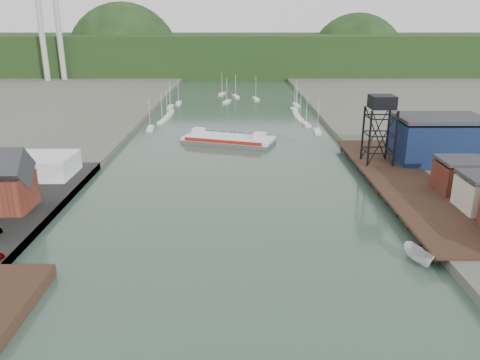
{
  "coord_description": "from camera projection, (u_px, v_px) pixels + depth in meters",
  "views": [
    {
      "loc": [
        1.69,
        -49.57,
        34.05
      ],
      "look_at": [
        2.12,
        39.32,
        4.0
      ],
      "focal_mm": 35.0,
      "sensor_mm": 36.0,
      "label": 1
    }
  ],
  "objects": [
    {
      "name": "white_shed",
      "position": [
        32.0,
        166.0,
        103.78
      ],
      "size": [
        18.0,
        12.0,
        4.5
      ],
      "primitive_type": "cube",
      "color": "silver",
      "rests_on": "west_quay"
    },
    {
      "name": "marina_sailboats",
      "position": [
        234.0,
        110.0,
        188.91
      ],
      "size": [
        57.71,
        92.65,
        0.9
      ],
      "color": "silver",
      "rests_on": "ground"
    },
    {
      "name": "smokestacks",
      "position": [
        50.0,
        30.0,
        268.02
      ],
      "size": [
        11.2,
        8.2,
        60.0
      ],
      "color": "#ACADA7",
      "rests_on": "ground"
    },
    {
      "name": "east_pier",
      "position": [
        403.0,
        181.0,
        100.04
      ],
      "size": [
        14.0,
        70.0,
        2.45
      ],
      "color": "black",
      "rests_on": "ground"
    },
    {
      "name": "chain_ferry",
      "position": [
        229.0,
        139.0,
        138.57
      ],
      "size": [
        28.46,
        18.27,
        3.81
      ],
      "rotation": [
        0.0,
        0.0,
        -0.31
      ],
      "color": "#4C4C4F",
      "rests_on": "ground"
    },
    {
      "name": "distant_hills",
      "position": [
        230.0,
        57.0,
        339.99
      ],
      "size": [
        500.0,
        120.0,
        80.0
      ],
      "color": "black",
      "rests_on": "ground"
    },
    {
      "name": "ground",
      "position": [
        224.0,
        312.0,
        57.85
      ],
      "size": [
        600.0,
        600.0,
        0.0
      ],
      "primitive_type": "plane",
      "color": "#2C4439",
      "rests_on": "ground"
    },
    {
      "name": "blue_shed",
      "position": [
        438.0,
        140.0,
        112.66
      ],
      "size": [
        20.5,
        14.5,
        11.3
      ],
      "color": "#0C1635",
      "rests_on": "east_land"
    },
    {
      "name": "lift_tower",
      "position": [
        382.0,
        106.0,
        107.95
      ],
      "size": [
        6.5,
        6.5,
        16.0
      ],
      "color": "black",
      "rests_on": "east_pier"
    },
    {
      "name": "motorboat",
      "position": [
        418.0,
        256.0,
        69.26
      ],
      "size": [
        3.87,
        6.77,
        2.46
      ],
      "primitive_type": "imported",
      "rotation": [
        0.0,
        0.0,
        0.24
      ],
      "color": "silver",
      "rests_on": "ground"
    }
  ]
}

